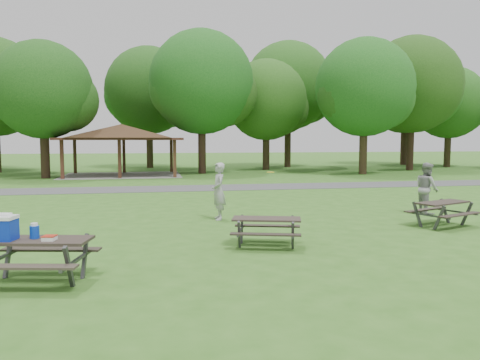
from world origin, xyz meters
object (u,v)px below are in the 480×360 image
Objects in this scene: picnic_table_middle at (267,225)px; frisbee_thrower at (219,191)px; frisbee_catcher at (427,188)px; picnic_table_near at (25,242)px.

picnic_table_middle is 1.06× the size of frisbee_thrower.
picnic_table_near is at bearing 120.51° from frisbee_catcher.
picnic_table_middle is 4.10m from frisbee_thrower.
picnic_table_near is 1.11× the size of picnic_table_middle.
frisbee_catcher is at bearing 26.32° from picnic_table_near.
picnic_table_near is at bearing -39.91° from frisbee_thrower.
frisbee_catcher is (7.44, -0.21, -0.03)m from frisbee_thrower.
frisbee_catcher is at bearing 84.73° from frisbee_thrower.
frisbee_thrower is 1.03× the size of frisbee_catcher.
picnic_table_middle is (5.10, 2.07, -0.24)m from picnic_table_near.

